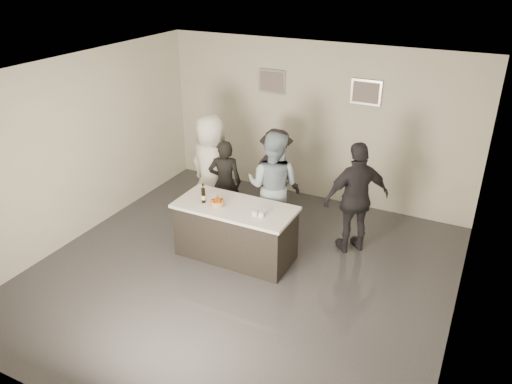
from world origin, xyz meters
TOP-DOWN VIEW (x-y plane):
  - floor at (0.00, 0.00)m, footprint 6.00×6.00m
  - ceiling at (0.00, 0.00)m, footprint 6.00×6.00m
  - wall_back at (0.00, 3.00)m, footprint 6.00×0.04m
  - wall_front at (0.00, -3.00)m, footprint 6.00×0.04m
  - wall_left at (-3.00, 0.00)m, footprint 0.04×6.00m
  - wall_right at (3.00, 0.00)m, footprint 0.04×6.00m
  - picture_left at (-0.90, 2.97)m, footprint 0.54×0.04m
  - picture_right at (0.90, 2.97)m, footprint 0.54×0.04m
  - bar_counter at (-0.30, 0.38)m, footprint 1.86×0.86m
  - cake at (-0.55, 0.27)m, footprint 0.22×0.22m
  - beer_bottle_a at (-0.87, 0.39)m, footprint 0.07×0.07m
  - beer_bottle_b at (-0.79, 0.27)m, footprint 0.07×0.07m
  - tumbler_cluster at (0.16, 0.30)m, footprint 0.19×0.19m
  - candles at (-0.60, 0.13)m, footprint 0.24×0.08m
  - person_main_black at (-0.99, 1.28)m, footprint 0.67×0.58m
  - person_main_blue at (-0.05, 1.23)m, footprint 0.96×0.78m
  - person_guest_left at (-1.33, 1.39)m, footprint 1.05×0.80m
  - person_guest_right at (1.30, 1.43)m, footprint 1.11×1.06m
  - person_guest_back at (-0.39, 2.08)m, footprint 1.16×0.87m

SIDE VIEW (x-z plane):
  - floor at x=0.00m, z-range 0.00..0.00m
  - bar_counter at x=-0.30m, z-range 0.00..0.90m
  - person_main_black at x=-0.99m, z-range 0.00..1.56m
  - person_guest_back at x=-0.39m, z-range 0.00..1.60m
  - candles at x=-0.60m, z-range 0.90..0.91m
  - person_guest_right at x=1.30m, z-range 0.00..1.84m
  - person_main_blue at x=-0.05m, z-range 0.00..1.87m
  - cake at x=-0.55m, z-range 0.90..0.97m
  - tumbler_cluster at x=0.16m, z-range 0.90..0.98m
  - person_guest_left at x=-1.33m, z-range 0.00..1.91m
  - beer_bottle_a at x=-0.87m, z-range 0.90..1.16m
  - beer_bottle_b at x=-0.79m, z-range 0.90..1.16m
  - wall_back at x=0.00m, z-range 0.00..3.00m
  - wall_front at x=0.00m, z-range 0.00..3.00m
  - wall_left at x=-3.00m, z-range 0.00..3.00m
  - wall_right at x=3.00m, z-range 0.00..3.00m
  - picture_left at x=-0.90m, z-range 1.98..2.42m
  - picture_right at x=0.90m, z-range 1.98..2.42m
  - ceiling at x=0.00m, z-range 3.00..3.00m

